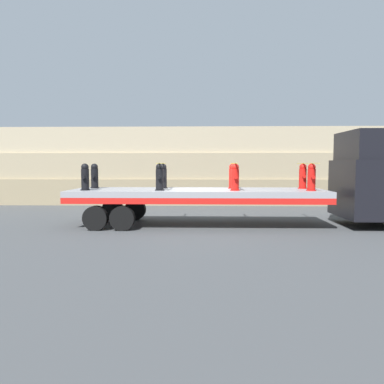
{
  "coord_description": "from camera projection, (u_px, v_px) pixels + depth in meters",
  "views": [
    {
      "loc": [
        0.21,
        -13.17,
        2.14
      ],
      "look_at": [
        -0.2,
        0.0,
        1.18
      ],
      "focal_mm": 35.0,
      "sensor_mm": 36.0,
      "label": 1
    }
  ],
  "objects": [
    {
      "name": "fire_hydrant_red_far_2",
      "position": [
        233.0,
        176.0,
        13.68
      ],
      "size": [
        0.33,
        0.49,
        0.91
      ],
      "color": "red",
      "rests_on": "flatbed_trailer"
    },
    {
      "name": "cargo_strap_middle",
      "position": [
        234.0,
        163.0,
        13.09
      ],
      "size": [
        0.05,
        2.72,
        0.01
      ],
      "color": "yellow",
      "rests_on": "fire_hydrant_red_near_2"
    },
    {
      "name": "fire_hydrant_black_near_0",
      "position": [
        85.0,
        177.0,
        12.73
      ],
      "size": [
        0.33,
        0.49,
        0.91
      ],
      "color": "black",
      "rests_on": "flatbed_trailer"
    },
    {
      "name": "fire_hydrant_red_near_2",
      "position": [
        235.0,
        177.0,
        12.57
      ],
      "size": [
        0.33,
        0.49,
        0.91
      ],
      "color": "red",
      "rests_on": "flatbed_trailer"
    },
    {
      "name": "fire_hydrant_red_near_3",
      "position": [
        312.0,
        177.0,
        12.49
      ],
      "size": [
        0.33,
        0.49,
        0.91
      ],
      "color": "red",
      "rests_on": "flatbed_trailer"
    },
    {
      "name": "flatbed_trailer",
      "position": [
        186.0,
        196.0,
        13.22
      ],
      "size": [
        8.85,
        2.62,
        1.27
      ],
      "color": "gray",
      "rests_on": "ground_plane"
    },
    {
      "name": "cargo_strap_rear",
      "position": [
        161.0,
        163.0,
        13.17
      ],
      "size": [
        0.05,
        2.72,
        0.01
      ],
      "color": "yellow",
      "rests_on": "fire_hydrant_black_near_1"
    },
    {
      "name": "fire_hydrant_black_near_1",
      "position": [
        160.0,
        177.0,
        12.65
      ],
      "size": [
        0.33,
        0.49,
        0.91
      ],
      "color": "black",
      "rests_on": "flatbed_trailer"
    },
    {
      "name": "ground_plane",
      "position": [
        197.0,
        225.0,
        13.29
      ],
      "size": [
        120.0,
        120.0,
        0.0
      ],
      "primitive_type": "plane",
      "color": "#3F4244"
    },
    {
      "name": "truck_cab",
      "position": [
        380.0,
        179.0,
        12.98
      ],
      "size": [
        2.62,
        2.71,
        3.29
      ],
      "color": "black",
      "rests_on": "ground_plane"
    },
    {
      "name": "fire_hydrant_red_far_3",
      "position": [
        303.0,
        176.0,
        13.6
      ],
      "size": [
        0.33,
        0.49,
        0.91
      ],
      "color": "red",
      "rests_on": "flatbed_trailer"
    },
    {
      "name": "rock_cliff",
      "position": [
        200.0,
        166.0,
        20.94
      ],
      "size": [
        60.0,
        3.3,
        4.13
      ],
      "color": "gray",
      "rests_on": "ground_plane"
    },
    {
      "name": "cargo_strap_front",
      "position": [
        307.0,
        163.0,
        13.01
      ],
      "size": [
        0.05,
        2.72,
        0.01
      ],
      "color": "yellow",
      "rests_on": "fire_hydrant_red_near_3"
    },
    {
      "name": "fire_hydrant_black_far_1",
      "position": [
        163.0,
        176.0,
        13.75
      ],
      "size": [
        0.33,
        0.49,
        0.91
      ],
      "color": "black",
      "rests_on": "flatbed_trailer"
    },
    {
      "name": "fire_hydrant_black_far_0",
      "position": [
        95.0,
        176.0,
        13.83
      ],
      "size": [
        0.33,
        0.49,
        0.91
      ],
      "color": "black",
      "rests_on": "flatbed_trailer"
    }
  ]
}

